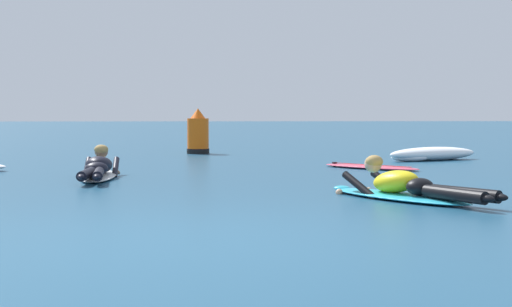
{
  "coord_description": "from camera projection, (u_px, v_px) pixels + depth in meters",
  "views": [
    {
      "loc": [
        0.26,
        -6.29,
        1.02
      ],
      "look_at": [
        0.91,
        4.6,
        0.43
      ],
      "focal_mm": 55.57,
      "sensor_mm": 36.0,
      "label": 1
    }
  ],
  "objects": [
    {
      "name": "whitewater_mid_left",
      "position": [
        433.0,
        154.0,
        16.31
      ],
      "size": [
        2.21,
        1.41,
        0.28
      ],
      "color": "white",
      "rests_on": "ground"
    },
    {
      "name": "surfer_near",
      "position": [
        405.0,
        188.0,
        9.08
      ],
      "size": [
        1.67,
        2.42,
        0.54
      ],
      "color": "#2DB2D1",
      "rests_on": "ground"
    },
    {
      "name": "ground_plane",
      "position": [
        196.0,
        160.0,
        16.28
      ],
      "size": [
        120.0,
        120.0,
        0.0
      ],
      "primitive_type": "plane",
      "color": "navy"
    },
    {
      "name": "channel_marker_buoy",
      "position": [
        198.0,
        135.0,
        18.85
      ],
      "size": [
        0.54,
        0.54,
        1.08
      ],
      "color": "#EA5B0F",
      "rests_on": "ground"
    },
    {
      "name": "surfer_far",
      "position": [
        98.0,
        169.0,
        11.9
      ],
      "size": [
        0.6,
        2.67,
        0.54
      ],
      "color": "white",
      "rests_on": "ground"
    },
    {
      "name": "drifting_surfboard",
      "position": [
        370.0,
        167.0,
        13.95
      ],
      "size": [
        1.72,
        1.78,
        0.16
      ],
      "color": "#E54C66",
      "rests_on": "ground"
    }
  ]
}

